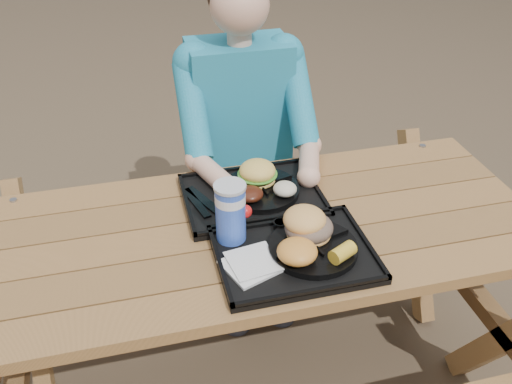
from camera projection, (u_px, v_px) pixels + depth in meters
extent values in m
plane|color=#999999|center=(256.00, 381.00, 2.20)|extent=(60.00, 60.00, 0.00)
cube|color=black|center=(294.00, 255.00, 1.65)|extent=(0.45, 0.35, 0.02)
cube|color=black|center=(252.00, 198.00, 1.90)|extent=(0.45, 0.35, 0.02)
cylinder|color=black|center=(313.00, 248.00, 1.65)|extent=(0.26, 0.26, 0.02)
cylinder|color=black|center=(260.00, 190.00, 1.90)|extent=(0.26, 0.26, 0.02)
cube|color=silver|center=(251.00, 265.00, 1.59)|extent=(0.18, 0.18, 0.02)
cylinder|color=blue|center=(231.00, 214.00, 1.65)|extent=(0.09, 0.09, 0.18)
cylinder|color=black|center=(280.00, 225.00, 1.73)|extent=(0.04, 0.04, 0.03)
cylinder|color=yellow|center=(302.00, 221.00, 1.75)|extent=(0.05, 0.05, 0.03)
ellipsoid|color=gold|center=(297.00, 252.00, 1.57)|extent=(0.11, 0.11, 0.06)
cube|color=black|center=(203.00, 200.00, 1.86)|extent=(0.10, 0.18, 0.01)
ellipsoid|color=#42190D|center=(250.00, 194.00, 1.83)|extent=(0.09, 0.09, 0.04)
ellipsoid|color=beige|center=(285.00, 189.00, 1.85)|extent=(0.08, 0.08, 0.04)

